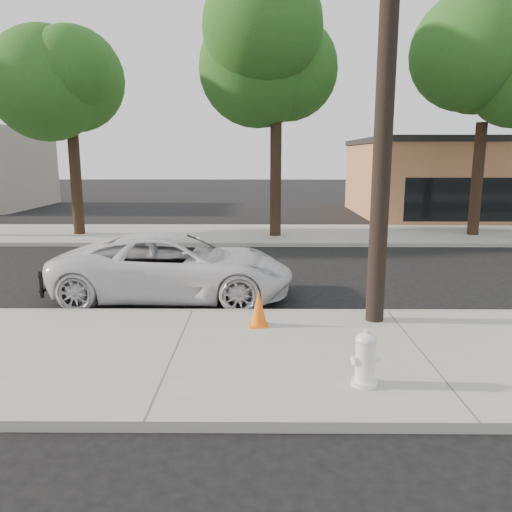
{
  "coord_description": "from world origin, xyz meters",
  "views": [
    {
      "loc": [
        1.38,
        -11.93,
        3.26
      ],
      "look_at": [
        1.3,
        -0.68,
        1.0
      ],
      "focal_mm": 35.0,
      "sensor_mm": 36.0,
      "label": 1
    }
  ],
  "objects_px": {
    "utility_pole": "(386,73)",
    "police_cruiser": "(175,266)",
    "traffic_cone": "(259,308)",
    "fire_hydrant": "(365,360)"
  },
  "relations": [
    {
      "from": "utility_pole",
      "to": "traffic_cone",
      "type": "relative_size",
      "value": 13.17
    },
    {
      "from": "police_cruiser",
      "to": "fire_hydrant",
      "type": "xyz_separation_m",
      "value": [
        3.41,
        -4.81,
        -0.24
      ]
    },
    {
      "from": "utility_pole",
      "to": "police_cruiser",
      "type": "bearing_deg",
      "value": 154.24
    },
    {
      "from": "traffic_cone",
      "to": "police_cruiser",
      "type": "bearing_deg",
      "value": 129.46
    },
    {
      "from": "fire_hydrant",
      "to": "traffic_cone",
      "type": "distance_m",
      "value": 2.86
    },
    {
      "from": "fire_hydrant",
      "to": "traffic_cone",
      "type": "xyz_separation_m",
      "value": [
        -1.47,
        2.45,
        -0.03
      ]
    },
    {
      "from": "police_cruiser",
      "to": "utility_pole",
      "type": "bearing_deg",
      "value": -114.43
    },
    {
      "from": "utility_pole",
      "to": "police_cruiser",
      "type": "relative_size",
      "value": 1.65
    },
    {
      "from": "utility_pole",
      "to": "traffic_cone",
      "type": "bearing_deg",
      "value": -171.3
    },
    {
      "from": "utility_pole",
      "to": "police_cruiser",
      "type": "distance_m",
      "value": 6.09
    }
  ]
}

